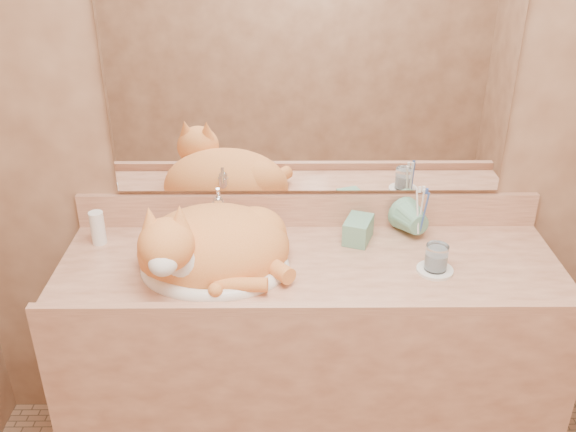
{
  "coord_description": "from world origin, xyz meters",
  "views": [
    {
      "loc": [
        -0.08,
        -1.01,
        1.93
      ],
      "look_at": [
        -0.07,
        0.7,
        1.03
      ],
      "focal_mm": 40.0,
      "sensor_mm": 36.0,
      "label": 1
    }
  ],
  "objects_px": {
    "toothbrush_cup": "(420,227)",
    "water_glass": "(436,257)",
    "sink_basin": "(214,249)",
    "cat": "(209,244)",
    "vanity_counter": "(308,368)",
    "soap_dispenser": "(354,225)"
  },
  "relations": [
    {
      "from": "soap_dispenser",
      "to": "vanity_counter",
      "type": "bearing_deg",
      "value": -126.19
    },
    {
      "from": "toothbrush_cup",
      "to": "water_glass",
      "type": "bearing_deg",
      "value": -84.87
    },
    {
      "from": "soap_dispenser",
      "to": "toothbrush_cup",
      "type": "height_order",
      "value": "soap_dispenser"
    },
    {
      "from": "cat",
      "to": "toothbrush_cup",
      "type": "xyz_separation_m",
      "value": [
        0.69,
        0.16,
        -0.03
      ]
    },
    {
      "from": "vanity_counter",
      "to": "cat",
      "type": "bearing_deg",
      "value": -177.15
    },
    {
      "from": "sink_basin",
      "to": "water_glass",
      "type": "xyz_separation_m",
      "value": [
        0.69,
        -0.02,
        -0.02
      ]
    },
    {
      "from": "water_glass",
      "to": "toothbrush_cup",
      "type": "bearing_deg",
      "value": 95.13
    },
    {
      "from": "sink_basin",
      "to": "cat",
      "type": "distance_m",
      "value": 0.02
    },
    {
      "from": "toothbrush_cup",
      "to": "water_glass",
      "type": "relative_size",
      "value": 1.45
    },
    {
      "from": "toothbrush_cup",
      "to": "sink_basin",
      "type": "bearing_deg",
      "value": -166.33
    },
    {
      "from": "vanity_counter",
      "to": "sink_basin",
      "type": "height_order",
      "value": "sink_basin"
    },
    {
      "from": "sink_basin",
      "to": "soap_dispenser",
      "type": "xyz_separation_m",
      "value": [
        0.44,
        0.12,
        0.02
      ]
    },
    {
      "from": "vanity_counter",
      "to": "soap_dispenser",
      "type": "bearing_deg",
      "value": 33.6
    },
    {
      "from": "toothbrush_cup",
      "to": "water_glass",
      "type": "height_order",
      "value": "toothbrush_cup"
    },
    {
      "from": "cat",
      "to": "water_glass",
      "type": "height_order",
      "value": "cat"
    },
    {
      "from": "cat",
      "to": "soap_dispenser",
      "type": "distance_m",
      "value": 0.48
    },
    {
      "from": "sink_basin",
      "to": "toothbrush_cup",
      "type": "distance_m",
      "value": 0.69
    },
    {
      "from": "soap_dispenser",
      "to": "water_glass",
      "type": "height_order",
      "value": "soap_dispenser"
    },
    {
      "from": "vanity_counter",
      "to": "water_glass",
      "type": "xyz_separation_m",
      "value": [
        0.39,
        -0.04,
        0.48
      ]
    },
    {
      "from": "water_glass",
      "to": "sink_basin",
      "type": "bearing_deg",
      "value": 178.0
    },
    {
      "from": "cat",
      "to": "toothbrush_cup",
      "type": "bearing_deg",
      "value": 5.27
    },
    {
      "from": "vanity_counter",
      "to": "cat",
      "type": "relative_size",
      "value": 3.32
    }
  ]
}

